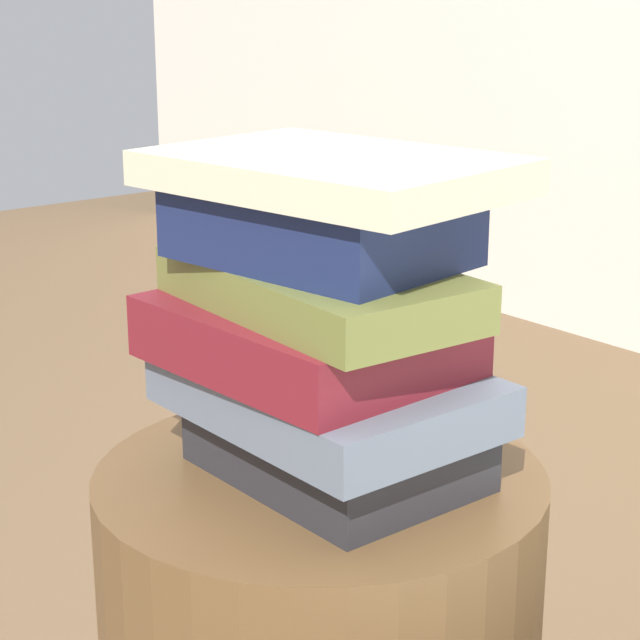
{
  "coord_description": "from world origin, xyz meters",
  "views": [
    {
      "loc": [
        0.74,
        -0.6,
        0.99
      ],
      "look_at": [
        0.0,
        0.0,
        0.7
      ],
      "focal_mm": 64.86,
      "sensor_mm": 36.0,
      "label": 1
    }
  ],
  "objects_px": {
    "book_charcoal": "(336,445)",
    "book_olive": "(317,287)",
    "book_navy": "(326,225)",
    "book_cream": "(332,172)",
    "book_slate": "(328,393)",
    "book_maroon": "(306,335)"
  },
  "relations": [
    {
      "from": "book_charcoal",
      "to": "book_maroon",
      "type": "distance_m",
      "value": 0.1
    },
    {
      "from": "book_charcoal",
      "to": "book_slate",
      "type": "relative_size",
      "value": 0.84
    },
    {
      "from": "book_slate",
      "to": "book_cream",
      "type": "distance_m",
      "value": 0.19
    },
    {
      "from": "book_navy",
      "to": "book_cream",
      "type": "relative_size",
      "value": 0.79
    },
    {
      "from": "book_maroon",
      "to": "book_olive",
      "type": "height_order",
      "value": "book_olive"
    },
    {
      "from": "book_charcoal",
      "to": "book_olive",
      "type": "relative_size",
      "value": 0.83
    },
    {
      "from": "book_maroon",
      "to": "book_navy",
      "type": "bearing_deg",
      "value": 38.74
    },
    {
      "from": "book_slate",
      "to": "book_navy",
      "type": "distance_m",
      "value": 0.15
    },
    {
      "from": "book_slate",
      "to": "book_maroon",
      "type": "xyz_separation_m",
      "value": [
        -0.02,
        -0.01,
        0.05
      ]
    },
    {
      "from": "book_olive",
      "to": "book_navy",
      "type": "relative_size",
      "value": 1.23
    },
    {
      "from": "book_charcoal",
      "to": "book_cream",
      "type": "distance_m",
      "value": 0.24
    },
    {
      "from": "book_charcoal",
      "to": "book_slate",
      "type": "xyz_separation_m",
      "value": [
        -0.0,
        -0.01,
        0.05
      ]
    },
    {
      "from": "book_slate",
      "to": "book_cream",
      "type": "bearing_deg",
      "value": 119.14
    },
    {
      "from": "book_maroon",
      "to": "book_olive",
      "type": "distance_m",
      "value": 0.05
    },
    {
      "from": "book_slate",
      "to": "book_maroon",
      "type": "height_order",
      "value": "book_maroon"
    },
    {
      "from": "book_cream",
      "to": "book_maroon",
      "type": "bearing_deg",
      "value": -146.51
    },
    {
      "from": "book_maroon",
      "to": "book_olive",
      "type": "bearing_deg",
      "value": -12.14
    },
    {
      "from": "book_navy",
      "to": "book_charcoal",
      "type": "bearing_deg",
      "value": 19.97
    },
    {
      "from": "book_charcoal",
      "to": "book_slate",
      "type": "height_order",
      "value": "book_slate"
    },
    {
      "from": "book_olive",
      "to": "book_charcoal",
      "type": "bearing_deg",
      "value": 85.47
    },
    {
      "from": "book_charcoal",
      "to": "book_maroon",
      "type": "xyz_separation_m",
      "value": [
        -0.02,
        -0.02,
        0.1
      ]
    },
    {
      "from": "book_cream",
      "to": "book_navy",
      "type": "bearing_deg",
      "value": -144.25
    }
  ]
}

